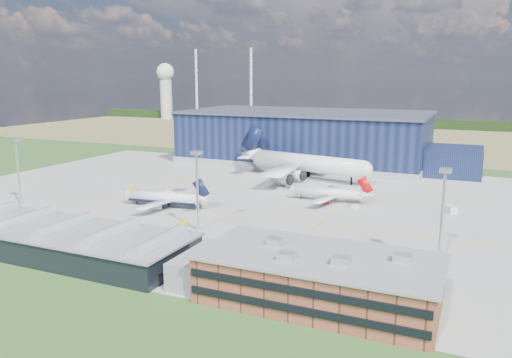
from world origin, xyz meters
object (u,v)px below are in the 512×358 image
Objects in this scene: hangar at (310,140)px; airliner_widebody at (307,154)px; gse_van_a at (279,251)px; gse_van_c at (267,259)px; ops_building at (319,278)px; car_b at (364,280)px; airliner_navy at (163,192)px; gse_tug_b at (183,225)px; gse_cart_a at (355,206)px; gse_van_b at (450,209)px; airstair at (170,198)px; gse_cart_b at (286,185)px; light_mast_east at (443,201)px; light_mast_center at (197,178)px; gse_tug_a at (133,189)px; airliner_red at (327,188)px; car_a at (419,290)px; light_mast_west at (17,161)px.

hangar is 2.18× the size of airliner_widebody.
gse_van_c is at bearing -157.67° from gse_van_a.
ops_building is 12.17× the size of car_b.
airliner_navy is 25.61m from gse_tug_b.
hangar is 51.41× the size of gse_cart_a.
car_b is at bearing -133.12° from gse_van_b.
airstair is (-1.99, 7.42, -3.85)m from airliner_navy.
airliner_widebody is 21.95× the size of gse_cart_b.
light_mast_east is at bearing -44.68° from gse_van_a.
gse_van_b is 1.05× the size of gse_van_c.
airstair is at bearing -106.75° from airliner_widebody.
hangar is 33.01× the size of airstair.
light_mast_center is 15.81m from gse_tug_b.
hangar reaches higher than gse_cart_b.
gse_tug_b is (-70.62, 0.86, -14.75)m from light_mast_east.
gse_cart_b is (-62.70, 65.20, -14.78)m from light_mast_east.
gse_cart_a is at bearing 18.16° from airstair.
hangar is 101.24m from gse_tug_a.
light_mast_east is 119.07m from gse_tug_a.
gse_van_b is 75.35m from gse_van_c.
gse_van_b is at bearing -20.46° from gse_van_c.
airliner_widebody reaches higher than gse_cart_a.
ops_building is 2.00× the size of light_mast_center.
hangar is 145.53m from gse_van_c.
gse_cart_b is at bearing 78.51° from gse_tug_b.
gse_tug_a is 114.46m from gse_van_b.
hangar is 44.17m from airliner_widebody.
gse_tug_b is 0.60× the size of gse_van_b.
light_mast_east is 7.30× the size of gse_tug_b.
airliner_red is 8.22× the size of car_a.
gse_van_b reaches higher than gse_tug_b.
ops_building reaches higher than gse_van_a.
gse_cart_a is 0.75× the size of car_b.
car_b is at bearing -122.41° from gse_cart_b.
gse_tug_a is at bearing 163.33° from airstair.
gse_van_b is (19.73, 79.85, -3.59)m from ops_building.
airliner_red is 76.08m from car_a.
hangar is at bearing 81.62° from airstair.
gse_tug_b is at bearing 0.77° from light_mast_west.
gse_van_b is at bearing -14.84° from car_a.
light_mast_east reaches higher than car_b.
gse_van_a is 23.81m from car_b.
gse_cart_a is (35.43, 42.63, -14.82)m from light_mast_center.
gse_tug_a is (-53.70, -49.43, -10.03)m from airliner_widebody.
car_a is (-2.39, -18.00, -14.81)m from light_mast_east.
gse_van_b is (64.74, 49.84, -14.23)m from light_mast_center.
light_mast_east is 91.65m from gse_cart_b.
gse_tug_a is 122.23m from car_a.
airliner_navy is 83.74m from car_b.
light_mast_center is at bearing 0.00° from light_mast_west.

